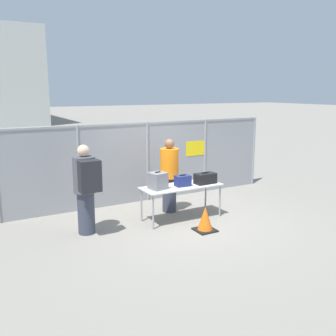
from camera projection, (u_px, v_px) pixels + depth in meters
name	position (u px, v px, depth m)	size (l,w,h in m)	color
ground_plane	(185.00, 221.00, 8.21)	(120.00, 120.00, 0.00)	gray
fence_section	(148.00, 160.00, 9.59)	(7.19, 0.07, 2.03)	gray
inspection_table	(182.00, 188.00, 8.23)	(1.81, 0.68, 0.76)	silver
suitcase_grey	(158.00, 181.00, 7.90)	(0.38, 0.38, 0.38)	slate
suitcase_navy	(183.00, 181.00, 8.17)	(0.34, 0.24, 0.26)	navy
suitcase_black	(205.00, 178.00, 8.38)	(0.48, 0.27, 0.26)	black
traveler_hooded	(86.00, 186.00, 7.28)	(0.44, 0.69, 1.79)	#383D4C
security_worker_near	(169.00, 175.00, 8.71)	(0.43, 0.43, 1.73)	#383D4C
utility_trailer	(150.00, 170.00, 11.63)	(3.29, 2.11, 0.66)	#B2B2B7
traffic_cone	(205.00, 220.00, 7.61)	(0.41, 0.41, 0.51)	black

